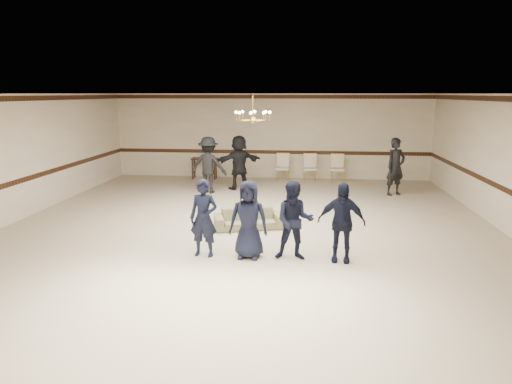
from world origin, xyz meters
TOP-DOWN VIEW (x-y plane):
  - room at (0.00, 0.00)m, footprint 12.01×14.01m
  - chair_rail at (0.00, 6.99)m, footprint 12.00×0.02m
  - crown_molding at (0.00, 6.99)m, footprint 12.00×0.02m
  - chandelier at (0.00, 1.00)m, footprint 0.94×0.94m
  - boy_a at (-0.68, -1.75)m, footprint 0.61×0.44m
  - boy_b at (0.22, -1.75)m, footprint 0.79×0.53m
  - boy_c at (1.12, -1.75)m, footprint 0.76×0.60m
  - boy_d at (2.02, -1.75)m, footprint 0.95×0.49m
  - settee at (-0.02, 0.22)m, footprint 1.77×1.09m
  - adult_left at (-1.80, 4.06)m, footprint 1.26×0.82m
  - adult_mid at (-0.90, 4.76)m, footprint 1.75×1.33m
  - adult_right at (4.20, 4.36)m, footprint 0.80×0.71m
  - banquet_chair_left at (0.52, 6.28)m, footprint 0.53×0.53m
  - banquet_chair_mid at (1.52, 6.28)m, footprint 0.52×0.52m
  - banquet_chair_right at (2.52, 6.28)m, footprint 0.51×0.51m
  - console_table at (-2.48, 6.48)m, footprint 0.97×0.43m

SIDE VIEW (x-z plane):
  - settee at x=-0.02m, z-range 0.00..0.48m
  - console_table at x=-2.48m, z-range 0.00..0.80m
  - banquet_chair_left at x=0.52m, z-range 0.00..1.01m
  - banquet_chair_mid at x=1.52m, z-range 0.00..1.01m
  - banquet_chair_right at x=2.52m, z-range 0.00..1.01m
  - boy_a at x=-0.68m, z-range 0.00..1.56m
  - boy_b at x=0.22m, z-range 0.00..1.56m
  - boy_c at x=1.12m, z-range 0.00..1.56m
  - boy_d at x=2.02m, z-range 0.00..1.56m
  - adult_left at x=-1.80m, z-range 0.00..1.84m
  - adult_mid at x=-0.90m, z-range 0.00..1.84m
  - adult_right at x=4.20m, z-range 0.00..1.84m
  - chair_rail at x=0.00m, z-range 0.93..1.07m
  - room at x=0.00m, z-range -0.01..3.20m
  - chandelier at x=0.00m, z-range 2.43..3.32m
  - crown_molding at x=0.00m, z-range 3.01..3.15m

